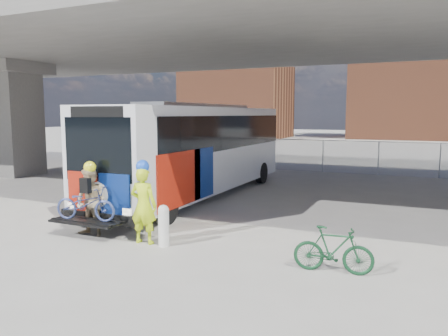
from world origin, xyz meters
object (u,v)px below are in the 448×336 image
Objects in this scene: cyclist_hivis at (143,203)px; cyclist_tan at (91,201)px; bollard at (164,224)px; bus at (199,144)px; bike_parked at (333,250)px.

cyclist_hivis is 1.70m from cyclist_tan.
cyclist_tan reaches higher than bollard.
bus reaches higher than bollard.
bike_parked is at bearing -45.02° from bus.
bus is 9.30m from bike_parked.
cyclist_hivis is at bearing -180.00° from bollard.
bus is 7.89× the size of bike_parked.
bus is 6.43m from cyclist_tan.
bollard is 0.51× the size of cyclist_tan.
cyclist_tan is 1.24× the size of bike_parked.
bus reaches higher than cyclist_tan.
bus reaches higher than bike_parked.
bollard is 2.32m from cyclist_tan.
cyclist_tan is at bearing -179.93° from bollard.
bus is 6.02× the size of cyclist_hivis.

